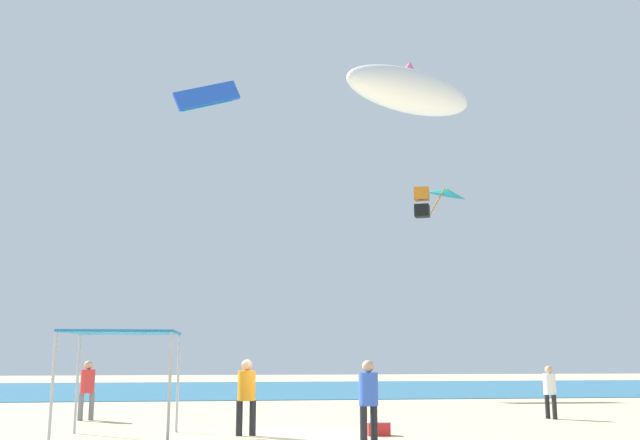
# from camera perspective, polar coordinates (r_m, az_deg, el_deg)

# --- Properties ---
(ocean_strip) EXTENTS (110.00, 21.51, 0.03)m
(ocean_strip) POSITION_cam_1_polar(r_m,az_deg,el_deg) (42.81, -5.60, -13.46)
(ocean_strip) COLOR #1E6B93
(ocean_strip) RESTS_ON ground
(canopy_tent) EXTENTS (2.65, 2.71, 2.57)m
(canopy_tent) POSITION_cam_1_polar(r_m,az_deg,el_deg) (18.32, -15.68, -9.16)
(canopy_tent) COLOR #B2B2B7
(canopy_tent) RESTS_ON ground
(person_near_tent) EXTENTS (0.44, 0.44, 1.87)m
(person_near_tent) POSITION_cam_1_polar(r_m,az_deg,el_deg) (16.55, 3.95, -13.94)
(person_near_tent) COLOR black
(person_near_tent) RESTS_ON ground
(person_leftmost) EXTENTS (0.47, 0.43, 1.81)m
(person_leftmost) POSITION_cam_1_polar(r_m,az_deg,el_deg) (23.64, -18.33, -12.58)
(person_leftmost) COLOR slate
(person_leftmost) RESTS_ON ground
(person_central) EXTENTS (0.39, 0.42, 1.65)m
(person_central) POSITION_cam_1_polar(r_m,az_deg,el_deg) (24.12, 18.12, -12.78)
(person_central) COLOR black
(person_central) RESTS_ON ground
(person_rightmost) EXTENTS (0.50, 0.45, 1.88)m
(person_rightmost) POSITION_cam_1_polar(r_m,az_deg,el_deg) (18.41, -5.98, -13.58)
(person_rightmost) COLOR black
(person_rightmost) RESTS_ON ground
(cooler_box) EXTENTS (0.57, 0.37, 0.35)m
(cooler_box) POSITION_cam_1_polar(r_m,az_deg,el_deg) (18.51, 4.74, -16.46)
(cooler_box) COLOR red
(cooler_box) RESTS_ON ground
(kite_delta_teal) EXTENTS (3.76, 3.77, 2.30)m
(kite_delta_teal) POSITION_cam_1_polar(r_m,az_deg,el_deg) (48.87, 10.22, 2.23)
(kite_delta_teal) COLOR teal
(kite_box_orange) EXTENTS (1.16, 1.18, 1.89)m
(kite_box_orange) POSITION_cam_1_polar(r_m,az_deg,el_deg) (44.04, 8.25, 1.42)
(kite_box_orange) COLOR orange
(kite_inflatable_white) EXTENTS (5.74, 4.00, 2.19)m
(kite_inflatable_white) POSITION_cam_1_polar(r_m,az_deg,el_deg) (26.10, 7.28, 10.35)
(kite_inflatable_white) COLOR white
(kite_parafoil_blue) EXTENTS (4.21, 1.43, 2.59)m
(kite_parafoil_blue) POSITION_cam_1_polar(r_m,az_deg,el_deg) (45.52, -9.15, 9.87)
(kite_parafoil_blue) COLOR blue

